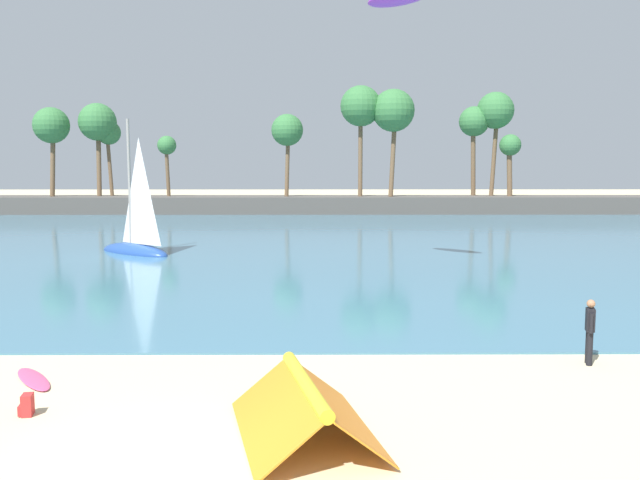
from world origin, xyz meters
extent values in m
plane|color=beige|center=(0.00, 0.00, 0.00)|extent=(260.00, 260.00, 0.00)
cube|color=teal|center=(0.00, 53.28, 0.03)|extent=(220.00, 93.05, 0.06)
cube|color=#514C47|center=(0.00, 59.80, 0.90)|extent=(118.02, 6.00, 1.80)
cylinder|color=brown|center=(-24.92, 59.53, 5.47)|extent=(0.77, 0.73, 7.36)
sphere|color=#38753D|center=(-24.92, 59.53, 9.13)|extent=(3.71, 3.71, 3.71)
cylinder|color=brown|center=(-0.55, 59.50, 5.23)|extent=(0.63, 0.63, 6.88)
sphere|color=#38753D|center=(-0.55, 59.50, 8.66)|extent=(3.29, 3.29, 3.29)
cylinder|color=brown|center=(-19.50, 61.04, 5.13)|extent=(0.76, 0.55, 6.68)
sphere|color=#38753D|center=(-19.50, 61.04, 8.46)|extent=(2.54, 2.54, 2.54)
cylinder|color=brown|center=(21.38, 61.01, 6.29)|extent=(0.89, 0.53, 9.00)
sphere|color=#38753D|center=(21.38, 61.01, 10.79)|extent=(3.88, 3.88, 3.88)
cylinder|color=brown|center=(22.72, 59.81, 4.47)|extent=(0.72, 0.65, 5.36)
sphere|color=#38753D|center=(22.72, 59.81, 7.13)|extent=(2.24, 2.24, 2.24)
cylinder|color=brown|center=(7.05, 59.53, 6.46)|extent=(0.47, 0.65, 9.33)
sphere|color=#38753D|center=(7.05, 59.53, 11.12)|extent=(4.20, 4.20, 4.20)
cylinder|color=brown|center=(19.22, 61.31, 5.73)|extent=(0.77, 0.86, 7.89)
sphere|color=#38753D|center=(19.22, 61.31, 9.66)|extent=(3.19, 3.19, 3.19)
cylinder|color=brown|center=(10.38, 59.02, 6.21)|extent=(0.89, 0.83, 8.84)
sphere|color=#38753D|center=(10.38, 59.02, 10.62)|extent=(4.36, 4.36, 4.36)
cylinder|color=brown|center=(-20.44, 60.48, 5.67)|extent=(0.50, 0.90, 7.75)
sphere|color=#38753D|center=(-20.44, 60.48, 9.54)|extent=(3.92, 3.92, 3.92)
cylinder|color=brown|center=(-13.13, 59.89, 4.45)|extent=(0.49, 0.66, 5.33)
sphere|color=#38753D|center=(-13.13, 59.89, 7.11)|extent=(1.96, 1.96, 1.96)
cube|color=orange|center=(1.62, 1.22, 0.51)|extent=(1.88, 3.79, 0.90)
cube|color=orange|center=(2.86, 1.50, 0.51)|extent=(1.88, 3.79, 0.90)
cylinder|color=yellow|center=(2.24, 1.36, 1.02)|extent=(1.00, 3.42, 0.25)
cylinder|color=black|center=(9.31, 5.78, 0.43)|extent=(0.15, 0.15, 0.86)
cylinder|color=black|center=(9.36, 5.99, 0.43)|extent=(0.15, 0.15, 0.86)
cube|color=black|center=(9.33, 5.88, 1.15)|extent=(0.28, 0.38, 0.58)
sphere|color=#9E7051|center=(9.33, 5.88, 1.56)|extent=(0.21, 0.21, 0.21)
cylinder|color=black|center=(9.28, 5.66, 1.11)|extent=(0.09, 0.09, 0.50)
cylinder|color=black|center=(9.39, 6.11, 1.11)|extent=(0.09, 0.09, 0.50)
cube|color=red|center=(-3.37, 2.46, 0.22)|extent=(0.24, 0.33, 0.44)
cube|color=red|center=(-3.50, 2.44, 0.12)|extent=(0.11, 0.23, 0.20)
ellipsoid|color=#E04C7F|center=(-4.19, 4.66, 0.04)|extent=(1.66, 2.00, 0.08)
ellipsoid|color=#234793|center=(-7.90, 27.25, 0.06)|extent=(5.38, 4.85, 1.12)
cylinder|color=gray|center=(-8.12, 27.43, 4.11)|extent=(0.17, 0.17, 6.99)
pyramid|color=white|center=(-7.39, 26.82, 3.59)|extent=(2.05, 1.73, 5.94)
camera|label=1|loc=(2.44, -10.58, 5.01)|focal=37.61mm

